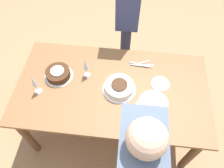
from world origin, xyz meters
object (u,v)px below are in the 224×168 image
at_px(cake_front_chocolate, 58,74).
at_px(wine_glass_near, 86,65).
at_px(cake_back_decorated, 152,106).
at_px(wine_glass_far, 34,82).
at_px(cake_center_white, 119,87).
at_px(person_cutting, 129,1).

distance_m(cake_front_chocolate, wine_glass_near, 0.27).
height_order(cake_back_decorated, wine_glass_far, wine_glass_far).
distance_m(cake_front_chocolate, cake_back_decorated, 0.86).
xyz_separation_m(cake_center_white, cake_front_chocolate, (0.55, -0.08, -0.00)).
bearing_deg(cake_center_white, wine_glass_near, -22.20).
bearing_deg(wine_glass_far, wine_glass_near, -150.36).
distance_m(cake_center_white, person_cutting, 0.86).
distance_m(cake_back_decorated, wine_glass_far, 0.96).
xyz_separation_m(cake_back_decorated, person_cutting, (0.27, -0.99, 0.23)).
relative_size(cake_back_decorated, wine_glass_near, 1.22).
distance_m(cake_center_white, cake_back_decorated, 0.32).
xyz_separation_m(cake_center_white, person_cutting, (-0.00, -0.83, 0.25)).
bearing_deg(cake_back_decorated, person_cutting, -74.83).
relative_size(cake_front_chocolate, cake_back_decorated, 0.95).
height_order(cake_front_chocolate, cake_back_decorated, cake_back_decorated).
bearing_deg(cake_front_chocolate, wine_glass_near, -170.76).
bearing_deg(cake_back_decorated, cake_front_chocolate, -16.74).
height_order(cake_center_white, wine_glass_near, wine_glass_near).
distance_m(wine_glass_near, wine_glass_far, 0.44).
distance_m(wine_glass_far, person_cutting, 1.16).
height_order(wine_glass_near, person_cutting, person_cutting).
distance_m(cake_back_decorated, wine_glass_near, 0.64).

